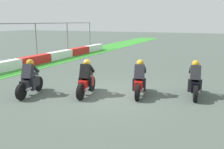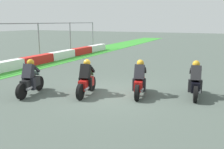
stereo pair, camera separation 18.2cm
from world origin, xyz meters
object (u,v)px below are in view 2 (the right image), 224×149
Objects in this scene: rider_lane_c at (86,80)px; rider_lane_d at (30,80)px; rider_lane_a at (195,82)px; rider_lane_b at (140,81)px.

rider_lane_c is 1.01× the size of rider_lane_d.
rider_lane_a is 1.00× the size of rider_lane_b.
rider_lane_d is at bearing 103.64° from rider_lane_c.
rider_lane_d is (-1.80, 4.25, 0.00)m from rider_lane_b.
rider_lane_c is (-0.83, 2.08, 0.00)m from rider_lane_b.
rider_lane_d is (-0.97, 2.18, 0.00)m from rider_lane_c.
rider_lane_b is at bearing -78.51° from rider_lane_c.
rider_lane_c is at bearing -78.58° from rider_lane_d.
rider_lane_a and rider_lane_b have the same top height.
rider_lane_c is (-1.59, 4.20, 0.00)m from rider_lane_a.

